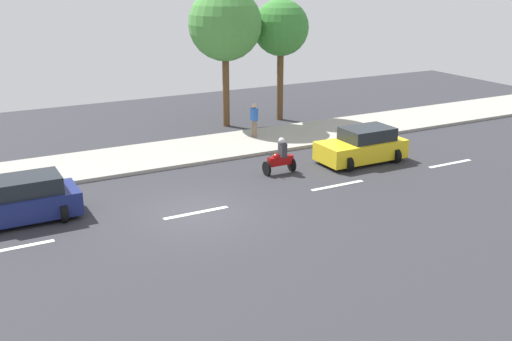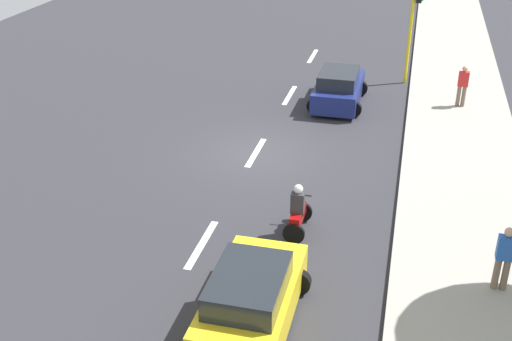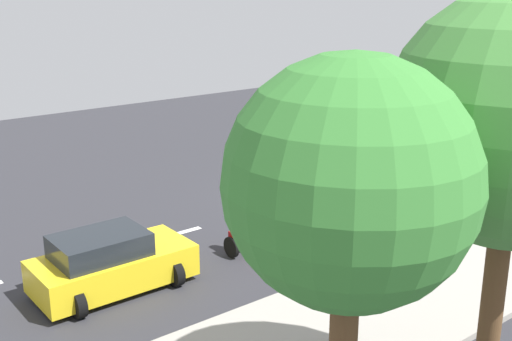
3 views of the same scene
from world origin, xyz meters
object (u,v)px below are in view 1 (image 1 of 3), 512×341
at_px(car_yellow_cab, 362,146).
at_px(street_tree_north, 281,29).
at_px(car_dark_blue, 21,201).
at_px(motorcycle, 280,159).
at_px(pedestrian_by_tree, 254,119).
at_px(street_tree_center, 225,24).

relative_size(car_yellow_cab, street_tree_north, 0.58).
relative_size(car_yellow_cab, car_dark_blue, 1.00).
xyz_separation_m(car_yellow_cab, motorcycle, (0.29, 4.02, -0.07)).
xyz_separation_m(car_dark_blue, street_tree_north, (8.53, -15.01, 4.34)).
relative_size(pedestrian_by_tree, street_tree_center, 0.23).
bearing_deg(pedestrian_by_tree, car_dark_blue, 114.72).
relative_size(car_yellow_cab, motorcycle, 2.53).
xyz_separation_m(pedestrian_by_tree, street_tree_center, (3.21, 0.00, 4.33)).
distance_m(car_dark_blue, motorcycle, 10.18).
height_order(car_dark_blue, motorcycle, motorcycle).
distance_m(car_yellow_cab, street_tree_north, 9.66).
distance_m(pedestrian_by_tree, street_tree_center, 5.39).
xyz_separation_m(motorcycle, street_tree_center, (8.37, -1.52, 4.75)).
distance_m(car_dark_blue, street_tree_north, 17.80).
distance_m(motorcycle, street_tree_north, 10.57).
height_order(pedestrian_by_tree, street_tree_north, street_tree_north).
bearing_deg(car_yellow_cab, street_tree_north, -5.41).
distance_m(car_yellow_cab, car_dark_blue, 14.20).
height_order(car_yellow_cab, street_tree_north, street_tree_north).
bearing_deg(car_dark_blue, car_yellow_cab, -90.23).
bearing_deg(motorcycle, car_dark_blue, 91.30).
bearing_deg(street_tree_center, car_dark_blue, 126.31).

